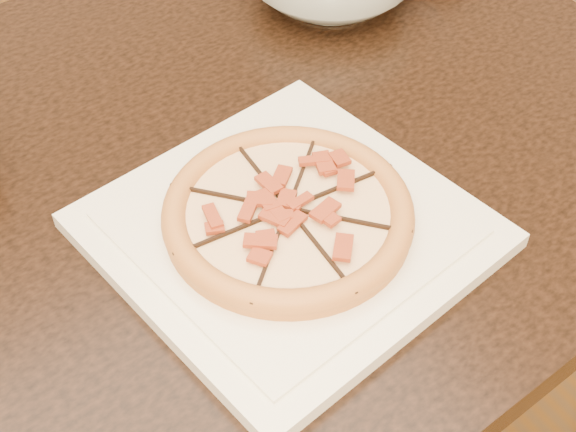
% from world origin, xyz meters
% --- Properties ---
extents(dining_table, '(1.41, 0.98, 0.75)m').
position_xyz_m(dining_table, '(0.04, -0.15, 0.64)').
color(dining_table, black).
rests_on(dining_table, floor).
extents(plate, '(0.39, 0.39, 0.02)m').
position_xyz_m(plate, '(0.14, -0.30, 0.76)').
color(plate, beige).
rests_on(plate, dining_table).
extents(pizza, '(0.25, 0.25, 0.03)m').
position_xyz_m(pizza, '(0.14, -0.30, 0.78)').
color(pizza, '#C27732').
rests_on(pizza, plate).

